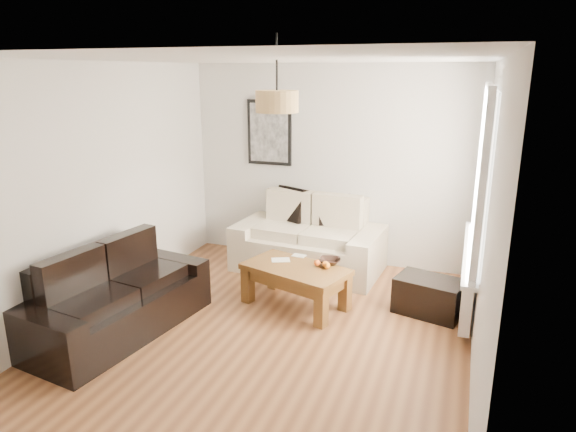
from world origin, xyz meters
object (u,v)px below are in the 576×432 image
(loveseat_cream, at_px, (309,235))
(sofa_leather, at_px, (116,293))
(ottoman, at_px, (429,296))
(coffee_table, at_px, (296,286))

(loveseat_cream, height_order, sofa_leather, loveseat_cream)
(loveseat_cream, bearing_deg, ottoman, -21.88)
(coffee_table, relative_size, ottoman, 1.65)
(loveseat_cream, distance_m, sofa_leather, 2.56)
(sofa_leather, xyz_separation_m, ottoman, (2.88, 1.44, -0.21))
(coffee_table, xyz_separation_m, ottoman, (1.40, 0.31, -0.03))
(sofa_leather, bearing_deg, loveseat_cream, -21.93)
(sofa_leather, bearing_deg, ottoman, -55.22)
(loveseat_cream, relative_size, ottoman, 2.71)
(loveseat_cream, bearing_deg, sofa_leather, -116.16)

